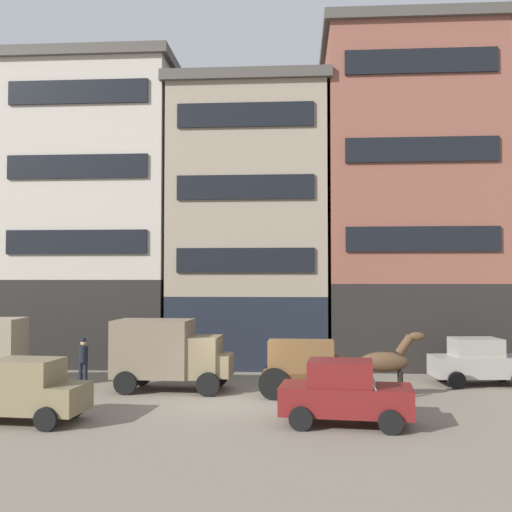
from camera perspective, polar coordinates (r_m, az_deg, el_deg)
name	(u,v)px	position (r m, az deg, el deg)	size (l,w,h in m)	color
ground_plane	(231,403)	(20.76, -2.43, -13.71)	(120.00, 120.00, 0.00)	slate
building_far_left	(101,213)	(31.96, -14.51, 3.98)	(8.32, 7.23, 15.00)	black
building_center_left	(251,225)	(30.36, -0.49, 3.00)	(7.88, 7.23, 13.70)	black
building_center_right	(408,198)	(30.92, 14.19, 5.40)	(8.48, 7.23, 16.30)	black
cargo_wagon	(302,364)	(21.57, 4.42, -10.18)	(2.94, 1.57, 1.98)	brown
draft_horse	(387,361)	(21.78, 12.32, -9.73)	(2.35, 0.64, 2.30)	#513823
delivery_truck_far	(169,352)	(22.88, -8.29, -9.00)	(4.41, 2.26, 2.62)	#7A6B4C
sedan_dark	(23,391)	(19.05, -21.24, -11.82)	(3.82, 2.11, 1.83)	#7A6B4C
sedan_light	(479,362)	(25.40, 20.38, -9.36)	(3.81, 2.09, 1.83)	gray
sedan_parked_curb	(345,393)	(17.67, 8.40, -12.72)	(3.85, 2.18, 1.83)	maroon
pedestrian_officer	(83,359)	(25.05, -16.07, -9.36)	(0.49, 0.49, 1.79)	black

